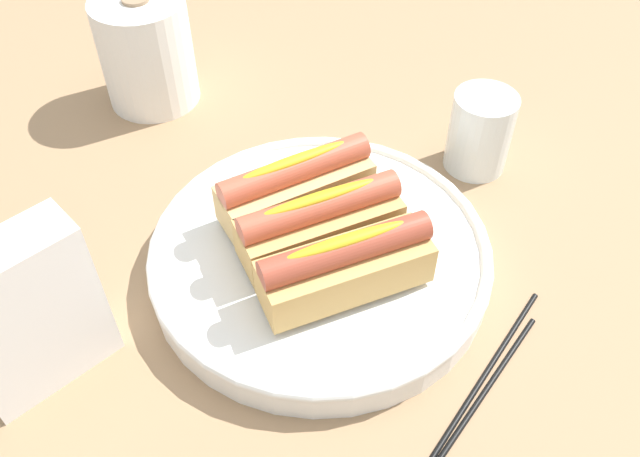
{
  "coord_description": "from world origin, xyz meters",
  "views": [
    {
      "loc": [
        -0.3,
        -0.29,
        0.5
      ],
      "look_at": [
        -0.02,
        0.01,
        0.06
      ],
      "focal_mm": 37.62,
      "sensor_mm": 36.0,
      "label": 1
    }
  ],
  "objects_px": {
    "hotdog_back": "(320,223)",
    "water_glass": "(479,135)",
    "napkin_box": "(28,315)",
    "chopstick_near": "(485,375)",
    "chopstick_far": "(474,407)",
    "serving_bowl": "(320,255)",
    "hotdog_front": "(346,265)",
    "paper_towel_roll": "(147,52)",
    "hotdog_side": "(297,184)"
  },
  "relations": [
    {
      "from": "paper_towel_roll",
      "to": "napkin_box",
      "type": "bearing_deg",
      "value": -135.97
    },
    {
      "from": "hotdog_side",
      "to": "chopstick_far",
      "type": "bearing_deg",
      "value": -96.58
    },
    {
      "from": "water_glass",
      "to": "paper_towel_roll",
      "type": "bearing_deg",
      "value": 118.54
    },
    {
      "from": "hotdog_side",
      "to": "hotdog_back",
      "type": "bearing_deg",
      "value": -109.68
    },
    {
      "from": "hotdog_side",
      "to": "chopstick_near",
      "type": "relative_size",
      "value": 0.72
    },
    {
      "from": "hotdog_back",
      "to": "paper_towel_roll",
      "type": "bearing_deg",
      "value": 83.42
    },
    {
      "from": "napkin_box",
      "to": "chopstick_near",
      "type": "height_order",
      "value": "napkin_box"
    },
    {
      "from": "hotdog_front",
      "to": "hotdog_side",
      "type": "height_order",
      "value": "same"
    },
    {
      "from": "water_glass",
      "to": "chopstick_far",
      "type": "relative_size",
      "value": 0.41
    },
    {
      "from": "hotdog_front",
      "to": "water_glass",
      "type": "bearing_deg",
      "value": 10.49
    },
    {
      "from": "chopstick_far",
      "to": "chopstick_near",
      "type": "bearing_deg",
      "value": 12.35
    },
    {
      "from": "hotdog_front",
      "to": "hotdog_back",
      "type": "xyz_separation_m",
      "value": [
        0.02,
        0.05,
        0.0
      ]
    },
    {
      "from": "water_glass",
      "to": "chopstick_near",
      "type": "relative_size",
      "value": 0.41
    },
    {
      "from": "hotdog_back",
      "to": "chopstick_near",
      "type": "xyz_separation_m",
      "value": [
        0.02,
        -0.18,
        -0.06
      ]
    },
    {
      "from": "hotdog_side",
      "to": "paper_towel_roll",
      "type": "relative_size",
      "value": 1.18
    },
    {
      "from": "serving_bowl",
      "to": "water_glass",
      "type": "xyz_separation_m",
      "value": [
        0.23,
        -0.01,
        0.02
      ]
    },
    {
      "from": "hotdog_front",
      "to": "paper_towel_roll",
      "type": "bearing_deg",
      "value": 81.64
    },
    {
      "from": "serving_bowl",
      "to": "water_glass",
      "type": "relative_size",
      "value": 3.58
    },
    {
      "from": "hotdog_front",
      "to": "paper_towel_roll",
      "type": "height_order",
      "value": "paper_towel_roll"
    },
    {
      "from": "hotdog_front",
      "to": "chopstick_far",
      "type": "distance_m",
      "value": 0.16
    },
    {
      "from": "water_glass",
      "to": "chopstick_far",
      "type": "height_order",
      "value": "water_glass"
    },
    {
      "from": "napkin_box",
      "to": "chopstick_near",
      "type": "bearing_deg",
      "value": -44.77
    },
    {
      "from": "hotdog_back",
      "to": "hotdog_side",
      "type": "distance_m",
      "value": 0.05
    },
    {
      "from": "water_glass",
      "to": "hotdog_front",
      "type": "bearing_deg",
      "value": -169.51
    },
    {
      "from": "hotdog_side",
      "to": "napkin_box",
      "type": "relative_size",
      "value": 1.05
    },
    {
      "from": "water_glass",
      "to": "hotdog_back",
      "type": "bearing_deg",
      "value": 178.59
    },
    {
      "from": "napkin_box",
      "to": "chopstick_far",
      "type": "xyz_separation_m",
      "value": [
        0.23,
        -0.27,
        -0.07
      ]
    },
    {
      "from": "paper_towel_roll",
      "to": "napkin_box",
      "type": "distance_m",
      "value": 0.39
    },
    {
      "from": "hotdog_side",
      "to": "paper_towel_roll",
      "type": "bearing_deg",
      "value": 85.85
    },
    {
      "from": "water_glass",
      "to": "chopstick_near",
      "type": "xyz_separation_m",
      "value": [
        -0.21,
        -0.18,
        -0.04
      ]
    },
    {
      "from": "hotdog_front",
      "to": "hotdog_back",
      "type": "relative_size",
      "value": 1.0
    },
    {
      "from": "paper_towel_roll",
      "to": "napkin_box",
      "type": "height_order",
      "value": "napkin_box"
    },
    {
      "from": "chopstick_near",
      "to": "hotdog_side",
      "type": "bearing_deg",
      "value": 79.28
    },
    {
      "from": "hotdog_back",
      "to": "chopstick_far",
      "type": "distance_m",
      "value": 0.2
    },
    {
      "from": "chopstick_far",
      "to": "water_glass",
      "type": "bearing_deg",
      "value": 28.8
    },
    {
      "from": "chopstick_near",
      "to": "napkin_box",
      "type": "bearing_deg",
      "value": 124.53
    },
    {
      "from": "hotdog_front",
      "to": "napkin_box",
      "type": "distance_m",
      "value": 0.26
    },
    {
      "from": "serving_bowl",
      "to": "water_glass",
      "type": "bearing_deg",
      "value": -1.41
    },
    {
      "from": "serving_bowl",
      "to": "hotdog_side",
      "type": "xyz_separation_m",
      "value": [
        0.02,
        0.05,
        0.04
      ]
    },
    {
      "from": "hotdog_back",
      "to": "napkin_box",
      "type": "distance_m",
      "value": 0.25
    },
    {
      "from": "hotdog_back",
      "to": "serving_bowl",
      "type": "bearing_deg",
      "value": 141.34
    },
    {
      "from": "paper_towel_roll",
      "to": "chopstick_far",
      "type": "xyz_separation_m",
      "value": [
        -0.05,
        -0.54,
        -0.06
      ]
    },
    {
      "from": "serving_bowl",
      "to": "water_glass",
      "type": "height_order",
      "value": "water_glass"
    },
    {
      "from": "serving_bowl",
      "to": "paper_towel_roll",
      "type": "distance_m",
      "value": 0.35
    },
    {
      "from": "water_glass",
      "to": "napkin_box",
      "type": "xyz_separation_m",
      "value": [
        -0.47,
        0.08,
        0.03
      ]
    },
    {
      "from": "hotdog_back",
      "to": "water_glass",
      "type": "distance_m",
      "value": 0.23
    },
    {
      "from": "paper_towel_roll",
      "to": "chopstick_near",
      "type": "relative_size",
      "value": 0.61
    },
    {
      "from": "napkin_box",
      "to": "hotdog_back",
      "type": "bearing_deg",
      "value": -17.16
    },
    {
      "from": "hotdog_side",
      "to": "water_glass",
      "type": "distance_m",
      "value": 0.22
    },
    {
      "from": "serving_bowl",
      "to": "napkin_box",
      "type": "height_order",
      "value": "napkin_box"
    }
  ]
}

